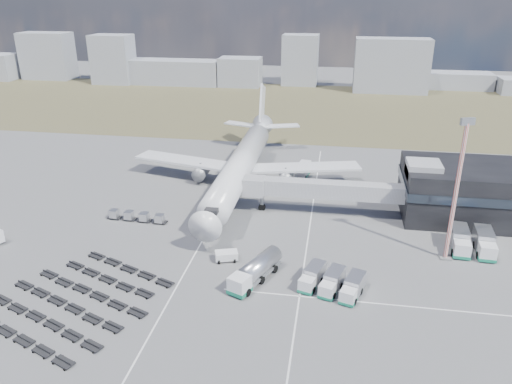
# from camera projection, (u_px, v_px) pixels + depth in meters

# --- Properties ---
(ground) EXTENTS (420.00, 420.00, 0.00)m
(ground) POSITION_uv_depth(u_px,v_px,m) (205.00, 259.00, 80.57)
(ground) COLOR #565659
(ground) RESTS_ON ground
(grass_strip) EXTENTS (420.00, 90.00, 0.01)m
(grass_strip) POSITION_uv_depth(u_px,v_px,m) (282.00, 107.00, 180.81)
(grass_strip) COLOR #49412B
(grass_strip) RESTS_ON ground
(lane_markings) EXTENTS (47.12, 110.00, 0.01)m
(lane_markings) POSITION_uv_depth(u_px,v_px,m) (267.00, 255.00, 81.83)
(lane_markings) COLOR silver
(lane_markings) RESTS_ON ground
(terminal) EXTENTS (30.40, 16.40, 11.00)m
(terminal) POSITION_uv_depth(u_px,v_px,m) (484.00, 191.00, 93.21)
(terminal) COLOR black
(terminal) RESTS_ON ground
(jet_bridge) EXTENTS (30.30, 3.80, 7.05)m
(jet_bridge) POSITION_uv_depth(u_px,v_px,m) (312.00, 189.00, 94.85)
(jet_bridge) COLOR #939399
(jet_bridge) RESTS_ON ground
(airliner) EXTENTS (51.59, 64.53, 17.62)m
(airliner) POSITION_uv_depth(u_px,v_px,m) (242.00, 163.00, 108.04)
(airliner) COLOR silver
(airliner) RESTS_ON ground
(skyline) EXTENTS (305.73, 24.14, 22.73)m
(skyline) POSITION_uv_depth(u_px,v_px,m) (278.00, 67.00, 215.22)
(skyline) COLOR #8F929C
(skyline) RESTS_ON ground
(fuel_tanker) EXTENTS (6.90, 11.16, 3.54)m
(fuel_tanker) POSITION_uv_depth(u_px,v_px,m) (255.00, 270.00, 73.95)
(fuel_tanker) COLOR silver
(fuel_tanker) RESTS_ON ground
(pushback_tug) EXTENTS (4.03, 3.03, 1.58)m
(pushback_tug) POSITION_uv_depth(u_px,v_px,m) (226.00, 256.00, 79.80)
(pushback_tug) COLOR silver
(pushback_tug) RESTS_ON ground
(catering_truck) EXTENTS (3.46, 6.39, 2.78)m
(catering_truck) POSITION_uv_depth(u_px,v_px,m) (303.00, 170.00, 115.09)
(catering_truck) COLOR silver
(catering_truck) RESTS_ON ground
(service_trucks_near) EXTENTS (9.84, 8.54, 2.53)m
(service_trucks_near) POSITION_uv_depth(u_px,v_px,m) (332.00, 282.00, 71.83)
(service_trucks_near) COLOR silver
(service_trucks_near) RESTS_ON ground
(service_trucks_far) EXTENTS (7.13, 8.32, 3.16)m
(service_trucks_far) POSITION_uv_depth(u_px,v_px,m) (472.00, 242.00, 82.41)
(service_trucks_far) COLOR silver
(service_trucks_far) RESTS_ON ground
(uld_row) EXTENTS (11.78, 2.26, 1.62)m
(uld_row) POSITION_uv_depth(u_px,v_px,m) (137.00, 216.00, 93.14)
(uld_row) COLOR black
(uld_row) RESTS_ON ground
(baggage_dollies) EXTENTS (26.46, 26.70, 0.66)m
(baggage_dollies) POSITION_uv_depth(u_px,v_px,m) (74.00, 299.00, 69.66)
(baggage_dollies) COLOR black
(baggage_dollies) RESTS_ON ground
(floodlight_mast) EXTENTS (2.21, 1.79, 23.21)m
(floodlight_mast) POSITION_uv_depth(u_px,v_px,m) (456.00, 192.00, 76.36)
(floodlight_mast) COLOR red
(floodlight_mast) RESTS_ON ground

